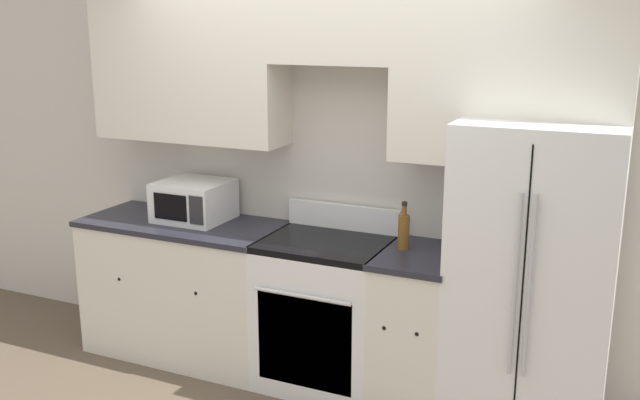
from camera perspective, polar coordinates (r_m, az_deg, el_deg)
name	(u,v)px	position (r m, az deg, el deg)	size (l,w,h in m)	color
wall_back	(338,129)	(4.42, 1.43, 5.72)	(8.00, 0.39, 2.60)	beige
lower_cabinets_left	(186,287)	(4.96, -10.71, -6.88)	(1.35, 0.64, 0.94)	silver
lower_cabinets_right	(416,329)	(4.28, 7.72, -10.20)	(0.44, 0.64, 0.94)	silver
oven_range	(325,312)	(4.47, 0.44, -8.95)	(0.76, 0.65, 1.10)	white
refrigerator	(533,278)	(4.08, 16.68, -5.97)	(0.84, 0.79, 1.73)	white
microwave	(194,201)	(4.80, -10.05, -0.04)	(0.45, 0.42, 0.26)	white
bottle	(404,231)	(4.15, 6.72, -2.45)	(0.07, 0.07, 0.28)	brown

